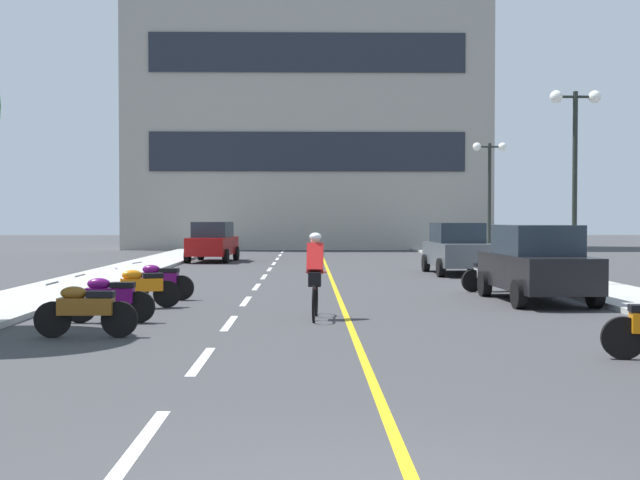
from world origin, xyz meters
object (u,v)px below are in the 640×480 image
(parked_car_mid, at_px, (457,248))
(motorcycle_6, at_px, (159,280))
(parked_car_near, at_px, (536,263))
(street_lamp_mid, at_px, (575,144))
(motorcycle_5, at_px, (141,287))
(street_lamp_far, at_px, (490,175))
(motorcycle_7, at_px, (492,274))
(motorcycle_4, at_px, (109,298))
(cyclist_rider, at_px, (315,274))
(motorcycle_3, at_px, (85,309))
(parked_car_far, at_px, (213,242))

(parked_car_mid, bearing_deg, motorcycle_6, -135.09)
(parked_car_near, bearing_deg, street_lamp_mid, 60.47)
(parked_car_mid, height_order, motorcycle_6, parked_car_mid)
(street_lamp_mid, distance_m, motorcycle_5, 12.90)
(street_lamp_mid, relative_size, motorcycle_5, 3.33)
(parked_car_near, bearing_deg, street_lamp_far, 81.12)
(motorcycle_5, bearing_deg, motorcycle_7, 24.79)
(parked_car_mid, bearing_deg, motorcycle_4, -124.51)
(motorcycle_6, bearing_deg, cyclist_rider, -44.55)
(motorcycle_3, bearing_deg, motorcycle_7, 43.64)
(street_lamp_far, height_order, motorcycle_4, street_lamp_far)
(parked_car_mid, distance_m, motorcycle_6, 12.56)
(street_lamp_far, xyz_separation_m, motorcycle_4, (-11.55, -19.12, -3.38))
(street_lamp_mid, xyz_separation_m, motorcycle_6, (-11.21, -3.31, -3.62))
(motorcycle_3, bearing_deg, parked_car_far, 91.59)
(street_lamp_mid, bearing_deg, street_lamp_far, 89.01)
(street_lamp_far, bearing_deg, motorcycle_4, -121.14)
(parked_car_near, height_order, motorcycle_3, parked_car_near)
(street_lamp_far, height_order, motorcycle_5, street_lamp_far)
(parked_car_mid, relative_size, motorcycle_5, 2.59)
(motorcycle_3, distance_m, motorcycle_6, 6.13)
(parked_car_far, height_order, motorcycle_7, parked_car_far)
(cyclist_rider, bearing_deg, parked_car_far, 102.06)
(street_lamp_far, relative_size, motorcycle_7, 3.04)
(parked_car_far, bearing_deg, motorcycle_7, -58.42)
(parked_car_far, relative_size, motorcycle_7, 2.57)
(street_lamp_mid, relative_size, parked_car_mid, 1.29)
(motorcycle_5, distance_m, motorcycle_7, 9.50)
(parked_car_near, xyz_separation_m, motorcycle_4, (-9.14, -3.68, -0.44))
(street_lamp_mid, height_order, motorcycle_4, street_lamp_mid)
(street_lamp_far, bearing_deg, parked_car_mid, -112.83)
(motorcycle_4, bearing_deg, motorcycle_6, 88.03)
(motorcycle_4, xyz_separation_m, motorcycle_5, (0.10, 2.43, 0.00))
(parked_car_mid, height_order, motorcycle_4, parked_car_mid)
(motorcycle_5, height_order, motorcycle_6, same)
(parked_car_mid, xyz_separation_m, motorcycle_3, (-8.97, -14.99, -0.44))
(street_lamp_far, xyz_separation_m, motorcycle_5, (-11.45, -16.69, -3.38))
(street_lamp_far, relative_size, motorcycle_5, 3.10)
(parked_car_near, distance_m, parked_car_far, 20.34)
(parked_car_near, distance_m, motorcycle_5, 9.14)
(street_lamp_mid, distance_m, motorcycle_6, 12.23)
(parked_car_mid, height_order, parked_car_far, same)
(street_lamp_far, bearing_deg, street_lamp_mid, -90.99)
(motorcycle_7, bearing_deg, street_lamp_mid, 24.10)
(street_lamp_far, relative_size, parked_car_mid, 1.20)
(motorcycle_5, distance_m, cyclist_rider, 4.23)
(cyclist_rider, bearing_deg, motorcycle_6, 135.45)
(parked_car_near, xyz_separation_m, parked_car_far, (-9.73, 17.87, 0.00))
(street_lamp_far, height_order, motorcycle_6, street_lamp_far)
(parked_car_near, xyz_separation_m, motorcycle_5, (-9.04, -1.25, -0.44))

